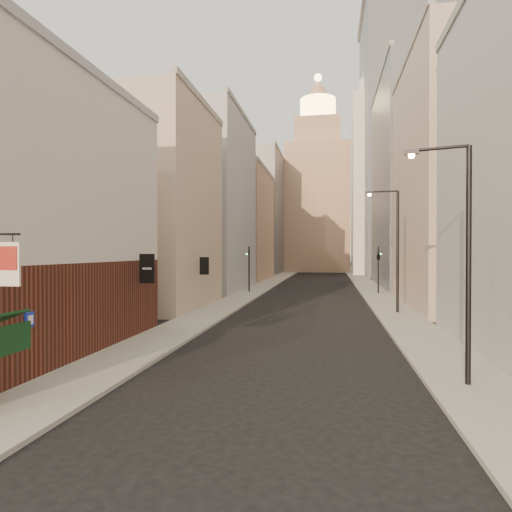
{
  "coord_description": "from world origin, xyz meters",
  "views": [
    {
      "loc": [
        1.9,
        -6.43,
        4.47
      ],
      "look_at": [
        -2.39,
        18.11,
        4.2
      ],
      "focal_mm": 30.0,
      "sensor_mm": 36.0,
      "label": 1
    }
  ],
  "objects_px": {
    "white_tower": "(374,178)",
    "clock_tower": "(318,194)",
    "streetlamp_near": "(462,249)",
    "traffic_light_left": "(249,262)",
    "traffic_light_right": "(378,258)",
    "streetlamp_mid": "(394,243)"
  },
  "relations": [
    {
      "from": "clock_tower",
      "to": "streetlamp_mid",
      "type": "bearing_deg",
      "value": -83.7
    },
    {
      "from": "white_tower",
      "to": "traffic_light_right",
      "type": "height_order",
      "value": "white_tower"
    },
    {
      "from": "traffic_light_right",
      "to": "white_tower",
      "type": "bearing_deg",
      "value": -91.53
    },
    {
      "from": "traffic_light_right",
      "to": "streetlamp_near",
      "type": "bearing_deg",
      "value": 91.96
    },
    {
      "from": "white_tower",
      "to": "traffic_light_left",
      "type": "distance_m",
      "value": 45.4
    },
    {
      "from": "white_tower",
      "to": "streetlamp_mid",
      "type": "height_order",
      "value": "white_tower"
    },
    {
      "from": "streetlamp_near",
      "to": "streetlamp_mid",
      "type": "relative_size",
      "value": 0.9
    },
    {
      "from": "clock_tower",
      "to": "streetlamp_mid",
      "type": "xyz_separation_m",
      "value": [
        7.37,
        -66.8,
        -12.6
      ]
    },
    {
      "from": "traffic_light_left",
      "to": "traffic_light_right",
      "type": "height_order",
      "value": "same"
    },
    {
      "from": "white_tower",
      "to": "traffic_light_left",
      "type": "relative_size",
      "value": 8.3
    },
    {
      "from": "white_tower",
      "to": "clock_tower",
      "type": "bearing_deg",
      "value": 128.16
    },
    {
      "from": "traffic_light_right",
      "to": "clock_tower",
      "type": "bearing_deg",
      "value": -78.36
    },
    {
      "from": "clock_tower",
      "to": "streetlamp_near",
      "type": "xyz_separation_m",
      "value": [
        7.11,
        -83.55,
        -13.1
      ]
    },
    {
      "from": "clock_tower",
      "to": "streetlamp_near",
      "type": "relative_size",
      "value": 5.65
    },
    {
      "from": "clock_tower",
      "to": "streetlamp_mid",
      "type": "height_order",
      "value": "clock_tower"
    },
    {
      "from": "streetlamp_mid",
      "to": "traffic_light_right",
      "type": "height_order",
      "value": "streetlamp_mid"
    },
    {
      "from": "traffic_light_left",
      "to": "traffic_light_right",
      "type": "distance_m",
      "value": 13.55
    },
    {
      "from": "traffic_light_right",
      "to": "traffic_light_left",
      "type": "bearing_deg",
      "value": 6.34
    },
    {
      "from": "streetlamp_mid",
      "to": "white_tower",
      "type": "bearing_deg",
      "value": 90.51
    },
    {
      "from": "white_tower",
      "to": "traffic_light_left",
      "type": "height_order",
      "value": "white_tower"
    },
    {
      "from": "white_tower",
      "to": "streetlamp_near",
      "type": "bearing_deg",
      "value": -93.2
    },
    {
      "from": "streetlamp_near",
      "to": "traffic_light_left",
      "type": "distance_m",
      "value": 32.83
    }
  ]
}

